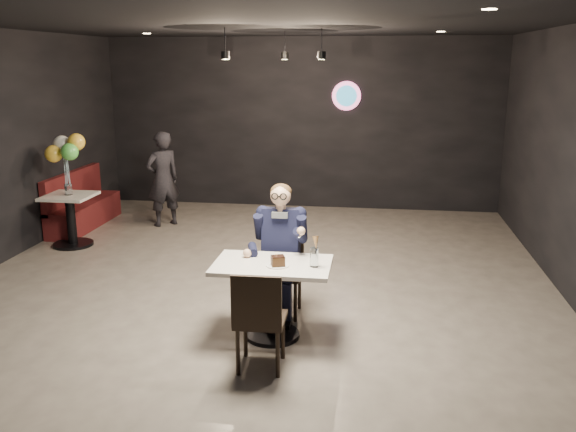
% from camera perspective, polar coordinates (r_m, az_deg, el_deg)
% --- Properties ---
extents(floor, '(9.00, 9.00, 0.00)m').
position_cam_1_polar(floor, '(6.96, -3.49, -7.60)').
color(floor, gray).
rests_on(floor, ground).
extents(wall_sign, '(0.50, 0.06, 0.50)m').
position_cam_1_polar(wall_sign, '(10.81, 5.49, 11.13)').
color(wall_sign, pink).
rests_on(wall_sign, floor).
extents(pendant_lights, '(1.40, 1.20, 0.36)m').
position_cam_1_polar(pendant_lights, '(8.42, -0.93, 16.28)').
color(pendant_lights, black).
rests_on(pendant_lights, floor).
extents(main_table, '(1.10, 0.70, 0.75)m').
position_cam_1_polar(main_table, '(5.87, -1.46, -7.90)').
color(main_table, white).
rests_on(main_table, floor).
extents(chair_far, '(0.42, 0.46, 0.92)m').
position_cam_1_polar(chair_far, '(6.35, -0.63, -5.32)').
color(chair_far, black).
rests_on(chair_far, floor).
extents(chair_near, '(0.43, 0.47, 0.92)m').
position_cam_1_polar(chair_near, '(5.30, -2.58, -9.47)').
color(chair_near, black).
rests_on(chair_near, floor).
extents(seated_man, '(0.60, 0.80, 1.44)m').
position_cam_1_polar(seated_man, '(6.27, -0.64, -3.09)').
color(seated_man, black).
rests_on(seated_man, floor).
extents(dessert_plate, '(0.22, 0.22, 0.01)m').
position_cam_1_polar(dessert_plate, '(5.66, -0.99, -4.64)').
color(dessert_plate, white).
rests_on(dessert_plate, main_table).
extents(cake_slice, '(0.15, 0.13, 0.08)m').
position_cam_1_polar(cake_slice, '(5.62, -0.96, -4.24)').
color(cake_slice, black).
rests_on(cake_slice, dessert_plate).
extents(mint_leaf, '(0.06, 0.04, 0.01)m').
position_cam_1_polar(mint_leaf, '(5.60, -0.89, -3.92)').
color(mint_leaf, '#2D8934').
rests_on(mint_leaf, cake_slice).
extents(sundae_glass, '(0.08, 0.08, 0.18)m').
position_cam_1_polar(sundae_glass, '(5.62, 2.46, -3.87)').
color(sundae_glass, silver).
rests_on(sundae_glass, main_table).
extents(wafer_cone, '(0.07, 0.07, 0.12)m').
position_cam_1_polar(wafer_cone, '(5.55, 2.62, -2.50)').
color(wafer_cone, '#B18B48').
rests_on(wafer_cone, sundae_glass).
extents(booth_bench, '(0.45, 1.78, 0.89)m').
position_cam_1_polar(booth_bench, '(10.24, -18.59, 1.47)').
color(booth_bench, '#4B1310').
rests_on(booth_bench, floor).
extents(side_table, '(0.65, 0.65, 0.82)m').
position_cam_1_polar(side_table, '(9.25, -19.64, -0.18)').
color(side_table, white).
rests_on(side_table, floor).
extents(balloon_vase, '(0.10, 0.10, 0.15)m').
position_cam_1_polar(balloon_vase, '(9.16, -19.86, 2.35)').
color(balloon_vase, silver).
rests_on(balloon_vase, side_table).
extents(balloon_bunch, '(0.44, 0.44, 0.72)m').
position_cam_1_polar(balloon_bunch, '(9.09, -20.09, 5.04)').
color(balloon_bunch, yellow).
rests_on(balloon_bunch, balloon_vase).
extents(passerby, '(0.65, 0.65, 1.52)m').
position_cam_1_polar(passerby, '(9.93, -11.62, 3.40)').
color(passerby, black).
rests_on(passerby, floor).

